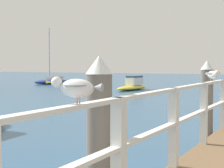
% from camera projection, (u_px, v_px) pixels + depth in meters
% --- Properties ---
extents(dock_piling_near, '(0.29, 0.29, 2.02)m').
position_uv_depth(dock_piling_near, '(99.00, 148.00, 3.94)').
color(dock_piling_near, '#6B6056').
rests_on(dock_piling_near, ground_plane).
extents(dock_piling_far, '(0.29, 0.29, 2.02)m').
position_uv_depth(dock_piling_far, '(207.00, 105.00, 8.15)').
color(dock_piling_far, '#6B6056').
rests_on(dock_piling_far, ground_plane).
extents(seagull_foreground, '(0.48, 0.22, 0.21)m').
position_uv_depth(seagull_foreground, '(76.00, 87.00, 2.85)').
color(seagull_foreground, white).
rests_on(seagull_foreground, pier_railing).
extents(seagull_background, '(0.35, 0.39, 0.21)m').
position_uv_depth(seagull_background, '(213.00, 74.00, 6.90)').
color(seagull_background, white).
rests_on(seagull_background, pier_railing).
extents(boat_2, '(1.45, 4.16, 1.11)m').
position_uv_depth(boat_2, '(133.00, 85.00, 28.22)').
color(boat_2, gold).
rests_on(boat_2, ground_plane).
extents(boat_3, '(2.02, 4.78, 5.72)m').
position_uv_depth(boat_3, '(51.00, 81.00, 37.41)').
color(boat_3, navy).
rests_on(boat_3, ground_plane).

